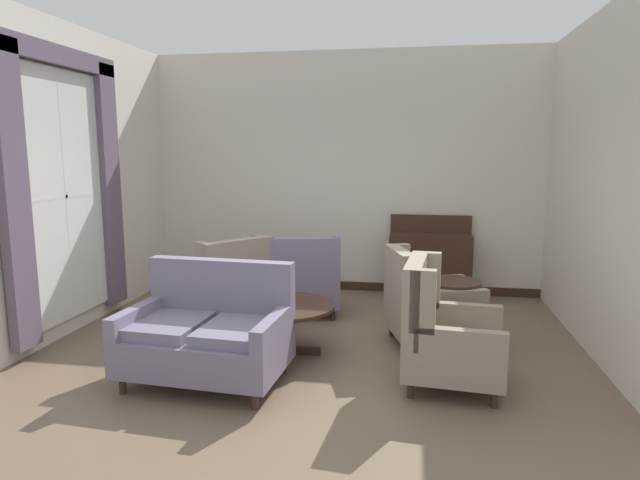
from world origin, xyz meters
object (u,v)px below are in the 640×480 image
object	(u,v)px
sideboard	(430,261)
coffee_table	(284,312)
armchair_near_window	(304,281)
settee	(208,334)
armchair_foreground_right	(443,334)
side_table	(452,305)
armchair_near_sideboard	(426,304)
armchair_back_corner	(224,287)
porcelain_vase	(281,291)

from	to	relation	value
sideboard	coffee_table	bearing A→B (deg)	-121.73
armchair_near_window	settee	bearing A→B (deg)	66.64
armchair_foreground_right	side_table	distance (m)	1.04
armchair_near_sideboard	armchair_back_corner	bearing A→B (deg)	65.23
coffee_table	armchair_back_corner	bearing A→B (deg)	137.60
porcelain_vase	armchair_foreground_right	bearing A→B (deg)	-15.41
armchair_back_corner	coffee_table	bearing A→B (deg)	86.24
coffee_table	armchair_near_window	xyz separation A→B (m)	(-0.07, 1.31, 0.01)
settee	armchair_foreground_right	size ratio (longest dim) A/B	1.31
armchair_near_window	armchair_back_corner	bearing A→B (deg)	17.09
coffee_table	settee	xyz separation A→B (m)	(-0.51, -0.73, -0.01)
coffee_table	sideboard	xyz separation A→B (m)	(1.47, 2.37, 0.08)
armchair_near_sideboard	armchair_foreground_right	world-z (taller)	armchair_foreground_right
porcelain_vase	armchair_near_window	distance (m)	1.38
armchair_foreground_right	sideboard	xyz separation A→B (m)	(-0.04, 2.84, 0.06)
armchair_foreground_right	armchair_near_sideboard	bearing A→B (deg)	12.45
settee	armchair_near_window	size ratio (longest dim) A/B	1.43
coffee_table	armchair_back_corner	xyz separation A→B (m)	(-0.93, 0.85, 0.00)
coffee_table	armchair_back_corner	size ratio (longest dim) A/B	0.80
armchair_foreground_right	porcelain_vase	bearing A→B (deg)	79.86
coffee_table	sideboard	world-z (taller)	sideboard
coffee_table	armchair_foreground_right	xyz separation A→B (m)	(1.50, -0.47, 0.02)
armchair_back_corner	armchair_foreground_right	distance (m)	2.76
armchair_back_corner	armchair_near_window	size ratio (longest dim) A/B	1.25
armchair_foreground_right	settee	bearing A→B (deg)	102.72
coffee_table	porcelain_vase	distance (m)	0.23
porcelain_vase	settee	size ratio (longest dim) A/B	0.24
porcelain_vase	armchair_foreground_right	distance (m)	1.59
armchair_near_window	armchair_foreground_right	distance (m)	2.37
porcelain_vase	settee	world-z (taller)	settee
porcelain_vase	armchair_near_window	world-z (taller)	armchair_near_window
armchair_near_sideboard	armchair_near_window	bearing A→B (deg)	44.73
armchair_near_sideboard	settee	bearing A→B (deg)	106.84
side_table	sideboard	size ratio (longest dim) A/B	0.60
armchair_back_corner	armchair_near_window	bearing A→B (deg)	156.93
porcelain_vase	side_table	world-z (taller)	porcelain_vase
armchair_back_corner	porcelain_vase	bearing A→B (deg)	84.07
settee	armchair_foreground_right	world-z (taller)	armchair_foreground_right
armchair_back_corner	armchair_near_window	xyz separation A→B (m)	(0.86, 0.46, 0.00)
porcelain_vase	armchair_foreground_right	size ratio (longest dim) A/B	0.31
coffee_table	armchair_back_corner	distance (m)	1.25
armchair_near_window	side_table	bearing A→B (deg)	145.28
armchair_near_sideboard	side_table	xyz separation A→B (m)	(0.27, 0.04, -0.02)
armchair_near_sideboard	sideboard	xyz separation A→B (m)	(0.09, 1.85, 0.08)
armchair_foreground_right	coffee_table	bearing A→B (deg)	77.94
coffee_table	armchair_near_sideboard	size ratio (longest dim) A/B	0.94
porcelain_vase	armchair_back_corner	distance (m)	1.29
armchair_back_corner	sideboard	distance (m)	2.84
armchair_back_corner	armchair_near_window	world-z (taller)	armchair_back_corner
porcelain_vase	armchair_near_sideboard	distance (m)	1.52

